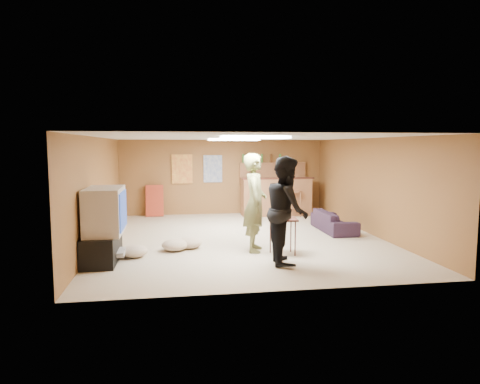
{
  "coord_description": "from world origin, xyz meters",
  "views": [
    {
      "loc": [
        -1.47,
        -9.12,
        2.01
      ],
      "look_at": [
        0.0,
        0.2,
        1.0
      ],
      "focal_mm": 32.0,
      "sensor_mm": 36.0,
      "label": 1
    }
  ],
  "objects": [
    {
      "name": "ceiling",
      "position": [
        0.0,
        0.0,
        2.2
      ],
      "size": [
        6.0,
        7.0,
        0.02
      ],
      "primitive_type": "cube",
      "color": "silver",
      "rests_on": "ground"
    },
    {
      "name": "poster_right",
      "position": [
        -0.3,
        3.46,
        1.35
      ],
      "size": [
        0.55,
        0.03,
        0.8
      ],
      "primitive_type": "cube",
      "color": "#334C99",
      "rests_on": "wall_back"
    },
    {
      "name": "wall_front",
      "position": [
        0.0,
        -3.5,
        1.1
      ],
      "size": [
        6.0,
        0.02,
        2.2
      ],
      "primitive_type": "cube",
      "color": "brown",
      "rests_on": "ground"
    },
    {
      "name": "bar_shelf",
      "position": [
        1.5,
        3.4,
        1.5
      ],
      "size": [
        2.0,
        0.18,
        0.05
      ],
      "primitive_type": "cube",
      "color": "brown",
      "rests_on": "bar_backing"
    },
    {
      "name": "bottle_row",
      "position": [
        1.16,
        3.38,
        1.65
      ],
      "size": [
        1.2,
        0.08,
        0.26
      ],
      "primitive_type": null,
      "color": "#3F7233",
      "rests_on": "bar_shelf"
    },
    {
      "name": "bar_lip",
      "position": [
        1.5,
        2.7,
        1.1
      ],
      "size": [
        2.1,
        0.12,
        0.05
      ],
      "primitive_type": "cube",
      "color": "#3B1B13",
      "rests_on": "bar_counter"
    },
    {
      "name": "cup_red_far",
      "position": [
        0.59,
        -1.58,
        0.73
      ],
      "size": [
        0.08,
        0.08,
        0.11
      ],
      "primitive_type": "cylinder",
      "rotation": [
        0.0,
        0.0,
        0.04
      ],
      "color": "red",
      "rests_on": "tray_table"
    },
    {
      "name": "ceiling_panel_back",
      "position": [
        0.0,
        1.2,
        2.17
      ],
      "size": [
        1.2,
        0.6,
        0.04
      ],
      "primitive_type": "cube",
      "color": "white",
      "rests_on": "ceiling"
    },
    {
      "name": "cushion_far",
      "position": [
        -2.19,
        -1.29,
        0.11
      ],
      "size": [
        0.57,
        0.57,
        0.22
      ],
      "primitive_type": "ellipsoid",
      "rotation": [
        0.0,
        0.0,
        -0.21
      ],
      "color": "tan",
      "rests_on": "ground"
    },
    {
      "name": "cushion_near_tv",
      "position": [
        -1.46,
        -0.92,
        0.11
      ],
      "size": [
        0.57,
        0.57,
        0.22
      ],
      "primitive_type": "ellipsoid",
      "rotation": [
        0.0,
        0.0,
        0.15
      ],
      "color": "tan",
      "rests_on": "ground"
    },
    {
      "name": "bar_backing",
      "position": [
        1.5,
        3.42,
        1.2
      ],
      "size": [
        2.0,
        0.14,
        0.6
      ],
      "primitive_type": "cube",
      "color": "brown",
      "rests_on": "bar_counter"
    },
    {
      "name": "person_black",
      "position": [
        0.45,
        -2.08,
        0.92
      ],
      "size": [
        0.79,
        0.96,
        1.85
      ],
      "primitive_type": "imported",
      "rotation": [
        0.0,
        0.0,
        1.47
      ],
      "color": "black",
      "rests_on": "ground"
    },
    {
      "name": "ceiling_panel_front",
      "position": [
        0.0,
        -1.5,
        2.17
      ],
      "size": [
        1.2,
        0.6,
        0.04
      ],
      "primitive_type": "cube",
      "color": "white",
      "rests_on": "ceiling"
    },
    {
      "name": "wall_back",
      "position": [
        0.0,
        3.5,
        1.1
      ],
      "size": [
        6.0,
        0.02,
        2.2
      ],
      "primitive_type": "cube",
      "color": "brown",
      "rests_on": "ground"
    },
    {
      "name": "cushion_mid",
      "position": [
        -1.16,
        -0.76,
        0.11
      ],
      "size": [
        0.58,
        0.58,
        0.22
      ],
      "primitive_type": "ellipsoid",
      "rotation": [
        0.0,
        0.0,
        -0.23
      ],
      "color": "tan",
      "rests_on": "ground"
    },
    {
      "name": "dvd_box",
      "position": [
        -2.5,
        -1.5,
        0.15
      ],
      "size": [
        0.35,
        0.5,
        0.08
      ],
      "primitive_type": "cube",
      "color": "#B2B2B7",
      "rests_on": "tv_stand"
    },
    {
      "name": "tv_stand",
      "position": [
        -2.72,
        -1.5,
        0.25
      ],
      "size": [
        0.55,
        1.3,
        0.5
      ],
      "primitive_type": "cube",
      "color": "black",
      "rests_on": "ground"
    },
    {
      "name": "ground",
      "position": [
        0.0,
        0.0,
        0.0
      ],
      "size": [
        7.0,
        7.0,
        0.0
      ],
      "primitive_type": "plane",
      "color": "tan",
      "rests_on": "ground"
    },
    {
      "name": "bar_stool_left",
      "position": [
        0.88,
        2.82,
        0.59
      ],
      "size": [
        0.44,
        0.44,
        1.17
      ],
      "primitive_type": null,
      "rotation": [
        0.0,
        0.0,
        -0.21
      ],
      "color": "brown",
      "rests_on": "ground"
    },
    {
      "name": "poster_left",
      "position": [
        -1.2,
        3.46,
        1.35
      ],
      "size": [
        0.6,
        0.03,
        0.85
      ],
      "primitive_type": "cube",
      "color": "#BF3F26",
      "rests_on": "wall_back"
    },
    {
      "name": "folding_chair_stack",
      "position": [
        -2.0,
        3.3,
        0.45
      ],
      "size": [
        0.5,
        0.26,
        0.91
      ],
      "primitive_type": "cube",
      "rotation": [
        -0.14,
        0.0,
        0.0
      ],
      "color": "#A8331F",
      "rests_on": "ground"
    },
    {
      "name": "bar_counter",
      "position": [
        1.5,
        2.95,
        0.55
      ],
      "size": [
        2.0,
        0.6,
        1.1
      ],
      "primitive_type": "cube",
      "color": "brown",
      "rests_on": "ground"
    },
    {
      "name": "tray_table",
      "position": [
        0.54,
        -1.51,
        0.34
      ],
      "size": [
        0.56,
        0.46,
        0.68
      ],
      "primitive_type": "cube",
      "rotation": [
        0.0,
        0.0,
        -0.09
      ],
      "color": "#3B1B13",
      "rests_on": "ground"
    },
    {
      "name": "wall_left",
      "position": [
        -3.0,
        0.0,
        1.1
      ],
      "size": [
        0.02,
        7.0,
        2.2
      ],
      "primitive_type": "cube",
      "color": "brown",
      "rests_on": "ground"
    },
    {
      "name": "tv_screen",
      "position": [
        -2.34,
        -1.5,
        0.9
      ],
      "size": [
        0.02,
        0.95,
        0.65
      ],
      "primitive_type": "cube",
      "color": "navy",
      "rests_on": "tv_body"
    },
    {
      "name": "wall_right",
      "position": [
        3.0,
        0.0,
        1.1
      ],
      "size": [
        0.02,
        7.0,
        2.2
      ],
      "primitive_type": "cube",
      "color": "brown",
      "rests_on": "ground"
    },
    {
      "name": "person_olive",
      "position": [
        0.07,
        -1.18,
        0.94
      ],
      "size": [
        0.59,
        0.77,
        1.88
      ],
      "primitive_type": "imported",
      "rotation": [
        0.0,
        0.0,
        1.36
      ],
      "color": "olive",
      "rests_on": "ground"
    },
    {
      "name": "tv_body",
      "position": [
        -2.65,
        -1.5,
        0.9
      ],
      "size": [
        0.6,
        1.1,
        0.8
      ],
      "primitive_type": "cube",
      "color": "#B2B2B7",
      "rests_on": "tv_stand"
    },
    {
      "name": "cup_blue",
      "position": [
        0.68,
        -1.38,
        0.73
      ],
      "size": [
        0.1,
        0.1,
        0.1
      ],
      "primitive_type": "cylinder",
      "rotation": [
        0.0,
        0.0,
        0.35
      ],
      "color": "navy",
      "rests_on": "tray_table"
    },
    {
      "name": "sofa",
      "position": [
        2.31,
        0.45,
        0.24
      ],
      "size": [
        0.65,
        1.63,
        0.48
      ],
      "primitive_type": "imported",
      "rotation": [
        0.0,
        0.0,
        1.56
      ],
      "color": "black",
      "rests_on": "ground"
    },
    {
      "name": "bar_stool_right",
      "position": [
        1.98,
        2.64,
        0.61
      ],
      "size": [
        0.48,
        0.48,
        1.22
      ],
      "primitive_type": null,
      "rotation": [
        0.0,
        0.0,
        0.28
      ],
      "color": "brown",
      "rests_on": "ground"
    },
    {
      "name": "cup_red_near",
      "position": [
        0.41,
        -1.43,
        0.73
      ],
      "size": [
        0.08,
        0.08,
        0.1
      ],
      "primitive_type": "cylinder",
      "rotation": [
        0.0,
        0.0,
        -0.05
      ],
      "color": "red",
      "rests_on": "tray_table"
    }
  ]
}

